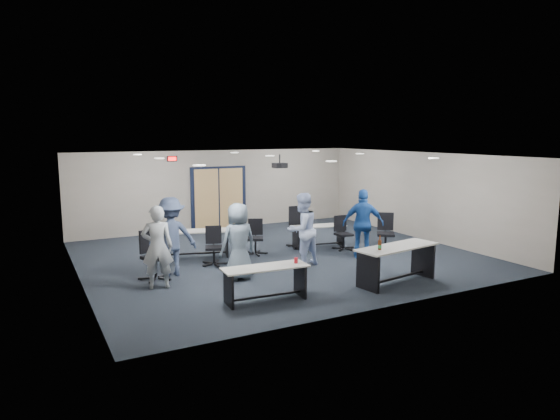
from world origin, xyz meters
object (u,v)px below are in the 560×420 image
chair_loose_left (155,255)px  person_back (171,237)px  chair_back_b (255,237)px  chair_back_d (344,233)px  table_back_right (319,232)px  person_lightblue (302,230)px  person_gray (157,247)px  table_back_left (197,239)px  person_plaid (238,241)px  person_navy (363,224)px  table_front_left (266,277)px  chair_back_a (214,246)px  table_front_right (397,258)px  chair_back_c (300,227)px  chair_loose_right (386,233)px

chair_loose_left → person_back: bearing=4.1°
chair_back_b → chair_back_d: bearing=11.0°
table_back_right → person_lightblue: size_ratio=0.90×
person_gray → table_back_right: bearing=-146.1°
table_back_left → person_lightblue: 2.93m
table_back_right → chair_back_b: 1.99m
person_plaid → person_lightblue: 1.89m
person_plaid → person_navy: 3.70m
table_back_right → chair_loose_left: size_ratio=1.46×
table_back_left → person_plaid: (0.19, -2.41, 0.38)m
table_front_left → person_navy: 4.26m
chair_back_b → chair_back_d: chair_back_b is taller
table_back_left → chair_back_a: bearing=-67.2°
table_front_right → chair_back_a: table_front_right is taller
chair_back_c → table_back_left: bearing=177.5°
table_front_left → person_gray: (-1.67, 1.80, 0.42)m
chair_loose_right → person_gray: size_ratio=0.60×
person_plaid → person_back: 1.62m
chair_back_d → chair_loose_left: (-5.45, -0.47, 0.08)m
table_back_right → chair_loose_left: 5.10m
person_plaid → person_navy: person_navy is taller
table_front_left → chair_back_a: size_ratio=1.81×
table_front_right → person_gray: size_ratio=1.19×
person_back → table_front_left: bearing=118.5°
chair_back_d → chair_loose_right: size_ratio=0.90×
table_back_left → person_back: (-1.06, -1.38, 0.42)m
person_gray → person_back: person_back is taller
chair_back_a → chair_back_b: chair_back_a is taller
person_lightblue → person_gray: bearing=-11.7°
table_front_right → chair_loose_left: (-4.64, 2.71, -0.01)m
table_front_left → chair_back_d: (3.88, 2.91, 0.00)m
table_back_left → chair_back_d: chair_back_d is taller
table_front_left → chair_back_c: 4.75m
chair_back_b → chair_back_a: bearing=-133.4°
person_lightblue → chair_back_d: bearing=-167.6°
table_back_right → person_lightblue: person_lightblue is taller
chair_back_d → person_back: bearing=-174.8°
chair_back_d → person_gray: bearing=-166.6°
table_front_right → person_lightblue: 2.51m
table_back_right → chair_back_d: (0.47, -0.60, 0.04)m
chair_back_b → chair_loose_right: bearing=3.9°
table_back_left → chair_back_a: size_ratio=1.94×
person_navy → table_back_right: bearing=-43.1°
chair_back_d → person_back: person_back is taller
chair_back_b → chair_back_c: bearing=32.4°
chair_back_d → person_navy: person_navy is taller
table_back_right → chair_back_b: bearing=-171.2°
table_front_right → table_back_left: (-3.16, 4.28, -0.08)m
chair_back_b → person_navy: size_ratio=0.52×
person_back → table_back_left: bearing=-122.7°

